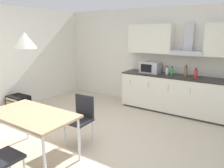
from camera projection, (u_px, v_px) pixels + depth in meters
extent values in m
cube|color=beige|center=(85.00, 144.00, 3.92)|extent=(8.00, 8.27, 0.02)
cube|color=silver|center=(151.00, 57.00, 5.89)|extent=(6.40, 0.10, 2.56)
cube|color=#333333|center=(181.00, 112.00, 5.36)|extent=(2.89, 0.58, 0.05)
cube|color=silver|center=(182.00, 95.00, 5.25)|extent=(3.01, 0.63, 0.84)
cube|color=#282321|center=(184.00, 77.00, 5.15)|extent=(3.03, 0.65, 0.03)
cube|color=silver|center=(130.00, 82.00, 5.61)|extent=(0.01, 0.01, 0.14)
cube|color=silver|center=(148.00, 85.00, 5.34)|extent=(0.01, 0.01, 0.14)
cube|color=silver|center=(168.00, 88.00, 5.07)|extent=(0.01, 0.01, 0.14)
cube|color=silver|center=(190.00, 91.00, 4.80)|extent=(0.01, 0.01, 0.14)
cube|color=silver|center=(188.00, 65.00, 5.34)|extent=(3.01, 0.02, 0.46)
cube|color=silver|center=(151.00, 39.00, 5.57)|extent=(1.13, 0.34, 0.72)
cube|color=#B7BABF|center=(187.00, 53.00, 5.12)|extent=(0.74, 0.40, 0.10)
cube|color=#B7BABF|center=(190.00, 38.00, 5.13)|extent=(0.20, 0.16, 0.67)
cube|color=#ADADB2|center=(150.00, 67.00, 5.57)|extent=(0.48, 0.34, 0.28)
cube|color=black|center=(146.00, 68.00, 5.45)|extent=(0.29, 0.01, 0.20)
cylinder|color=brown|center=(186.00, 72.00, 5.15)|extent=(0.08, 0.08, 0.22)
cylinder|color=black|center=(186.00, 66.00, 5.11)|extent=(0.03, 0.03, 0.05)
cylinder|color=white|center=(167.00, 71.00, 5.40)|extent=(0.08, 0.08, 0.17)
cylinder|color=black|center=(167.00, 67.00, 5.38)|extent=(0.03, 0.03, 0.04)
cylinder|color=red|center=(196.00, 74.00, 4.98)|extent=(0.08, 0.08, 0.19)
cylinder|color=black|center=(196.00, 69.00, 4.95)|extent=(0.03, 0.03, 0.04)
cylinder|color=green|center=(172.00, 71.00, 5.31)|extent=(0.07, 0.07, 0.18)
cylinder|color=black|center=(172.00, 67.00, 5.28)|extent=(0.03, 0.03, 0.04)
cube|color=tan|center=(32.00, 114.00, 3.32)|extent=(1.41, 0.77, 0.04)
cylinder|color=silver|center=(45.00, 160.00, 2.80)|extent=(0.04, 0.04, 0.71)
cylinder|color=silver|center=(26.00, 121.00, 4.02)|extent=(0.04, 0.04, 0.71)
cylinder|color=silver|center=(79.00, 139.00, 3.33)|extent=(0.04, 0.04, 0.71)
cube|color=black|center=(78.00, 121.00, 3.77)|extent=(0.41, 0.41, 0.04)
cube|color=black|center=(85.00, 106.00, 3.87)|extent=(0.38, 0.05, 0.40)
cylinder|color=silver|center=(80.00, 140.00, 3.60)|extent=(0.02, 0.02, 0.43)
cylinder|color=silver|center=(65.00, 135.00, 3.77)|extent=(0.02, 0.02, 0.43)
cylinder|color=silver|center=(92.00, 132.00, 3.88)|extent=(0.02, 0.02, 0.43)
cylinder|color=silver|center=(78.00, 128.00, 4.05)|extent=(0.02, 0.02, 0.43)
cube|color=black|center=(2.00, 158.00, 2.66)|extent=(0.40, 0.40, 0.04)
cylinder|color=silver|center=(9.00, 164.00, 2.94)|extent=(0.02, 0.02, 0.43)
cube|color=black|center=(19.00, 104.00, 5.32)|extent=(0.52, 0.36, 0.44)
cube|color=tan|center=(12.00, 108.00, 5.18)|extent=(0.44, 0.01, 0.29)
cube|color=beige|center=(11.00, 100.00, 5.13)|extent=(0.44, 0.01, 0.05)
cone|color=silver|center=(25.00, 40.00, 3.06)|extent=(0.32, 0.32, 0.22)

